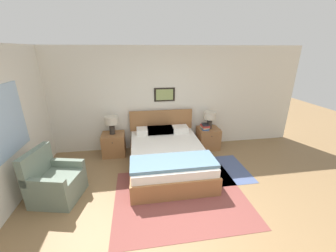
% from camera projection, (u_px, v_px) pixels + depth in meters
% --- Properties ---
extents(ground_plane, '(16.00, 16.00, 0.00)m').
position_uv_depth(ground_plane, '(179.00, 229.00, 3.05)').
color(ground_plane, olive).
extents(wall_back, '(7.65, 0.09, 2.60)m').
position_uv_depth(wall_back, '(157.00, 99.00, 5.26)').
color(wall_back, silver).
rests_on(wall_back, ground_plane).
extents(wall_left, '(0.08, 5.25, 2.60)m').
position_uv_depth(wall_left, '(11.00, 124.00, 3.50)').
color(wall_left, silver).
rests_on(wall_left, ground_plane).
extents(area_rug_main, '(2.34, 1.88, 0.01)m').
position_uv_depth(area_rug_main, '(180.00, 197.00, 3.72)').
color(area_rug_main, brown).
rests_on(area_rug_main, ground_plane).
extents(area_rug_bedside, '(0.86, 1.17, 0.01)m').
position_uv_depth(area_rug_bedside, '(227.00, 169.00, 4.57)').
color(area_rug_bedside, '#47567F').
rests_on(area_rug_bedside, ground_plane).
extents(bed, '(1.62, 2.19, 1.04)m').
position_uv_depth(bed, '(167.00, 155.00, 4.57)').
color(bed, '#936038').
rests_on(bed, ground_plane).
extents(armchair, '(0.87, 0.88, 0.93)m').
position_uv_depth(armchair, '(55.00, 183.00, 3.60)').
color(armchair, slate).
rests_on(armchair, ground_plane).
extents(nightstand_near_window, '(0.55, 0.52, 0.55)m').
position_uv_depth(nightstand_near_window, '(114.00, 144.00, 5.15)').
color(nightstand_near_window, '#936038').
rests_on(nightstand_near_window, ground_plane).
extents(nightstand_by_door, '(0.55, 0.52, 0.55)m').
position_uv_depth(nightstand_by_door, '(208.00, 138.00, 5.51)').
color(nightstand_by_door, '#936038').
rests_on(nightstand_by_door, ground_plane).
extents(table_lamp_near_window, '(0.31, 0.31, 0.44)m').
position_uv_depth(table_lamp_near_window, '(111.00, 122.00, 4.95)').
color(table_lamp_near_window, '#2D2823').
rests_on(table_lamp_near_window, nightstand_near_window).
extents(table_lamp_by_door, '(0.31, 0.31, 0.44)m').
position_uv_depth(table_lamp_by_door, '(210.00, 117.00, 5.31)').
color(table_lamp_by_door, '#2D2823').
rests_on(table_lamp_by_door, nightstand_by_door).
extents(book_thick_bottom, '(0.17, 0.24, 0.04)m').
position_uv_depth(book_thick_bottom, '(205.00, 129.00, 5.34)').
color(book_thick_bottom, '#335693').
rests_on(book_thick_bottom, nightstand_by_door).
extents(book_hardcover_middle, '(0.20, 0.24, 0.04)m').
position_uv_depth(book_hardcover_middle, '(205.00, 127.00, 5.33)').
color(book_hardcover_middle, beige).
rests_on(book_hardcover_middle, book_thick_bottom).
extents(book_novel_upper, '(0.19, 0.26, 0.04)m').
position_uv_depth(book_novel_upper, '(205.00, 126.00, 5.31)').
color(book_novel_upper, '#B7332D').
rests_on(book_novel_upper, book_hardcover_middle).
extents(book_slim_near_top, '(0.17, 0.21, 0.03)m').
position_uv_depth(book_slim_near_top, '(205.00, 125.00, 5.30)').
color(book_slim_near_top, '#232328').
rests_on(book_slim_near_top, book_novel_upper).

